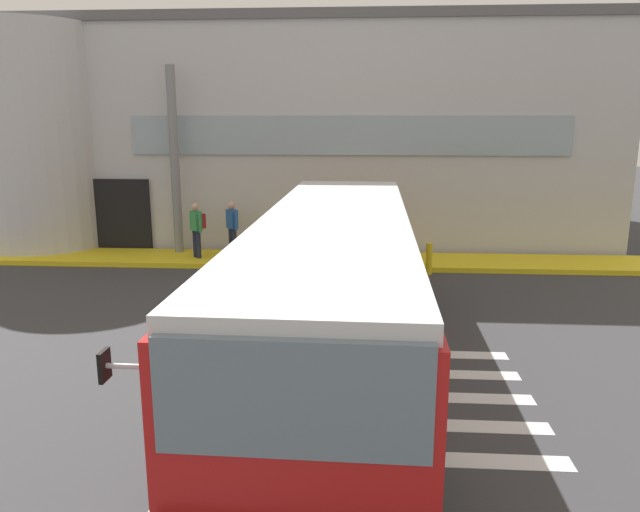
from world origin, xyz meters
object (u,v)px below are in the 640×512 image
(safety_bollard_yellow, at_px, (429,259))
(passenger_by_doorway, at_px, (232,226))
(passenger_near_column, at_px, (197,226))
(entry_support_column, at_px, (175,161))
(bus_main_foreground, at_px, (335,291))

(safety_bollard_yellow, bearing_deg, passenger_by_doorway, 166.45)
(passenger_near_column, height_order, safety_bollard_yellow, passenger_near_column)
(entry_support_column, relative_size, safety_bollard_yellow, 6.38)
(entry_support_column, bearing_deg, passenger_near_column, -42.79)
(passenger_by_doorway, bearing_deg, entry_support_column, 168.27)
(entry_support_column, distance_m, safety_bollard_yellow, 8.34)
(entry_support_column, height_order, safety_bollard_yellow, entry_support_column)
(passenger_by_doorway, bearing_deg, bus_main_foreground, -65.92)
(bus_main_foreground, xyz_separation_m, safety_bollard_yellow, (2.37, 6.47, -0.89))
(entry_support_column, xyz_separation_m, safety_bollard_yellow, (7.72, -1.80, -2.57))
(bus_main_foreground, xyz_separation_m, passenger_by_doorway, (-3.53, 7.89, -0.26))
(entry_support_column, bearing_deg, passenger_by_doorway, -11.73)
(safety_bollard_yellow, bearing_deg, passenger_near_column, 171.44)
(entry_support_column, height_order, passenger_by_doorway, entry_support_column)
(entry_support_column, relative_size, passenger_by_doorway, 3.43)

